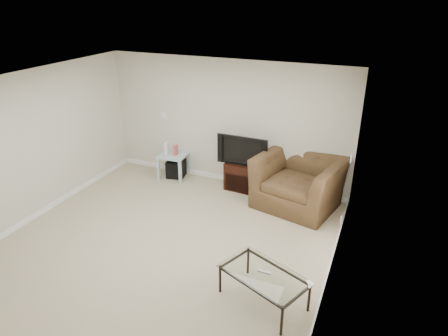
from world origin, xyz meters
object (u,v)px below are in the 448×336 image
at_px(recliner, 299,174).
at_px(subwoofer, 176,168).
at_px(tv_stand, 244,176).
at_px(television, 244,149).
at_px(side_table, 174,165).
at_px(coffee_table, 263,288).

bearing_deg(recliner, subwoofer, -171.36).
xyz_separation_m(tv_stand, television, (-0.00, -0.03, 0.57)).
relative_size(tv_stand, recliner, 0.47).
bearing_deg(tv_stand, side_table, -174.20).
xyz_separation_m(television, recliner, (1.14, -0.20, -0.22)).
bearing_deg(television, subwoofer, -179.06).
xyz_separation_m(tv_stand, recliner, (1.14, -0.23, 0.35)).
bearing_deg(recliner, tv_stand, -178.44).
bearing_deg(coffee_table, subwoofer, 134.90).
height_order(tv_stand, recliner, recliner).
height_order(side_table, coffee_table, side_table).
distance_m(side_table, coffee_table, 4.04).
xyz_separation_m(recliner, coffee_table, (0.19, -2.66, -0.42)).
bearing_deg(coffee_table, tv_stand, 114.70).
bearing_deg(side_table, recliner, -3.78).
bearing_deg(subwoofer, coffee_table, -45.10).
distance_m(side_table, recliner, 2.72).
distance_m(subwoofer, recliner, 2.70).
height_order(side_table, recliner, recliner).
xyz_separation_m(television, coffee_table, (1.33, -2.86, -0.64)).
height_order(television, side_table, television).
bearing_deg(television, coffee_table, -64.10).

